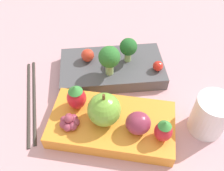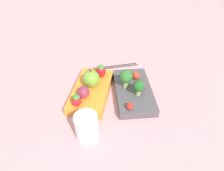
% 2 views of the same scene
% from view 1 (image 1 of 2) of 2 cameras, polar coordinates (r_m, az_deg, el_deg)
% --- Properties ---
extents(ground_plane, '(4.00, 4.00, 0.00)m').
position_cam_1_polar(ground_plane, '(0.49, -1.53, -3.00)').
color(ground_plane, '#C6939E').
extents(bento_box_savoury, '(0.22, 0.13, 0.03)m').
position_cam_1_polar(bento_box_savoury, '(0.53, 0.03, 3.90)').
color(bento_box_savoury, '#4C4C51').
rests_on(bento_box_savoury, ground_plane).
extents(bento_box_fruit, '(0.23, 0.15, 0.03)m').
position_cam_1_polar(bento_box_fruit, '(0.44, -0.03, -8.85)').
color(bento_box_fruit, orange).
rests_on(bento_box_fruit, ground_plane).
extents(broccoli_floret_0, '(0.04, 0.04, 0.06)m').
position_cam_1_polar(broccoli_floret_0, '(0.47, -0.61, 6.34)').
color(broccoli_floret_0, '#93B770').
rests_on(broccoli_floret_0, bento_box_savoury).
extents(broccoli_floret_1, '(0.04, 0.04, 0.05)m').
position_cam_1_polar(broccoli_floret_1, '(0.51, 3.76, 8.65)').
color(broccoli_floret_1, '#93B770').
rests_on(broccoli_floret_1, bento_box_savoury).
extents(cherry_tomato_0, '(0.03, 0.03, 0.03)m').
position_cam_1_polar(cherry_tomato_0, '(0.52, -5.58, 6.89)').
color(cherry_tomato_0, red).
rests_on(cherry_tomato_0, bento_box_savoury).
extents(cherry_tomato_1, '(0.02, 0.02, 0.02)m').
position_cam_1_polar(cherry_tomato_1, '(0.51, 10.47, 4.38)').
color(cherry_tomato_1, red).
rests_on(cherry_tomato_1, bento_box_savoury).
extents(cherry_tomato_2, '(0.02, 0.02, 0.02)m').
position_cam_1_polar(cherry_tomato_2, '(0.53, -0.08, 7.79)').
color(cherry_tomato_2, red).
rests_on(cherry_tomato_2, bento_box_savoury).
extents(apple, '(0.06, 0.06, 0.07)m').
position_cam_1_polar(apple, '(0.41, -2.05, -5.52)').
color(apple, '#70A838').
rests_on(apple, bento_box_fruit).
extents(strawberry_0, '(0.03, 0.03, 0.04)m').
position_cam_1_polar(strawberry_0, '(0.40, 11.68, -10.04)').
color(strawberry_0, red).
rests_on(strawberry_0, bento_box_fruit).
extents(strawberry_1, '(0.03, 0.03, 0.05)m').
position_cam_1_polar(strawberry_1, '(0.43, -8.15, -2.61)').
color(strawberry_1, red).
rests_on(strawberry_1, bento_box_fruit).
extents(plum, '(0.04, 0.04, 0.04)m').
position_cam_1_polar(plum, '(0.41, 6.01, -8.54)').
color(plum, '#892D47').
rests_on(plum, bento_box_fruit).
extents(grape_cluster, '(0.03, 0.03, 0.02)m').
position_cam_1_polar(grape_cluster, '(0.42, -9.70, -8.18)').
color(grape_cluster, '#93384C').
rests_on(grape_cluster, bento_box_fruit).
extents(drinking_cup, '(0.06, 0.06, 0.07)m').
position_cam_1_polar(drinking_cup, '(0.45, 21.54, -6.31)').
color(drinking_cup, white).
rests_on(drinking_cup, ground_plane).
extents(chopsticks_pair, '(0.06, 0.21, 0.01)m').
position_cam_1_polar(chopsticks_pair, '(0.51, -18.02, -3.10)').
color(chopsticks_pair, '#332D28').
rests_on(chopsticks_pair, ground_plane).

